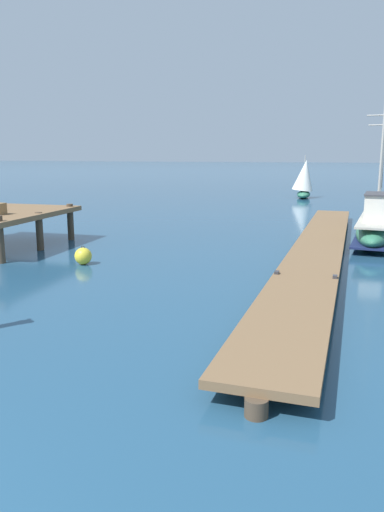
% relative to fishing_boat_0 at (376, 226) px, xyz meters
% --- Properties ---
extents(floating_dock, '(2.93, 24.18, 0.53)m').
position_rel_fishing_boat_0_xyz_m(floating_dock, '(-2.31, -4.00, -0.35)').
color(floating_dock, brown).
rests_on(floating_dock, ground).
extents(fishing_boat_0, '(2.39, 8.47, 7.32)m').
position_rel_fishing_boat_0_xyz_m(fishing_boat_0, '(0.00, 0.00, 0.00)').
color(fishing_boat_0, '#337556').
rests_on(fishing_boat_0, ground).
extents(mooring_buoy, '(0.60, 0.60, 0.67)m').
position_rel_fishing_boat_0_xyz_m(mooring_buoy, '(-10.18, -7.29, -0.41)').
color(mooring_buoy, yellow).
rests_on(mooring_buoy, ground).
extents(distant_sailboat, '(2.05, 3.54, 3.60)m').
position_rel_fishing_boat_0_xyz_m(distant_sailboat, '(-4.16, 21.13, 0.87)').
color(distant_sailboat, '#337556').
rests_on(distant_sailboat, ground).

